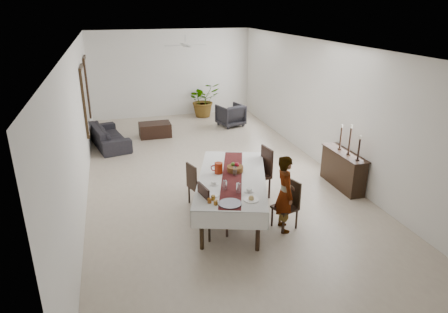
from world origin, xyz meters
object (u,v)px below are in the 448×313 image
(dining_table_top, at_px, (232,179))
(sofa, at_px, (109,136))
(sideboard_body, at_px, (343,170))
(woman, at_px, (285,194))
(red_pitcher, at_px, (219,168))

(dining_table_top, xyz_separation_m, sofa, (-2.34, 5.12, -0.49))
(sideboard_body, bearing_deg, woman, -146.63)
(dining_table_top, xyz_separation_m, woman, (0.78, -0.81, -0.06))
(dining_table_top, height_order, red_pitcher, red_pitcher)
(dining_table_top, bearing_deg, woman, -27.33)
(red_pitcher, xyz_separation_m, sideboard_body, (3.10, 0.33, -0.54))
(sofa, bearing_deg, woman, -164.79)
(red_pitcher, bearing_deg, dining_table_top, -49.69)
(woman, bearing_deg, red_pitcher, 49.52)
(red_pitcher, distance_m, woman, 1.46)
(sideboard_body, bearing_deg, dining_table_top, -168.66)
(dining_table_top, xyz_separation_m, red_pitcher, (-0.21, 0.25, 0.15))
(red_pitcher, relative_size, woman, 0.15)
(sofa, bearing_deg, red_pitcher, -168.93)
(woman, bearing_deg, sofa, 34.12)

